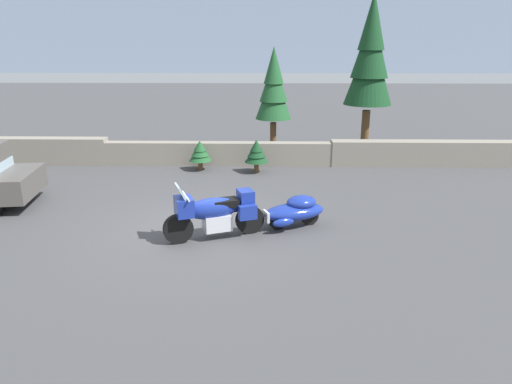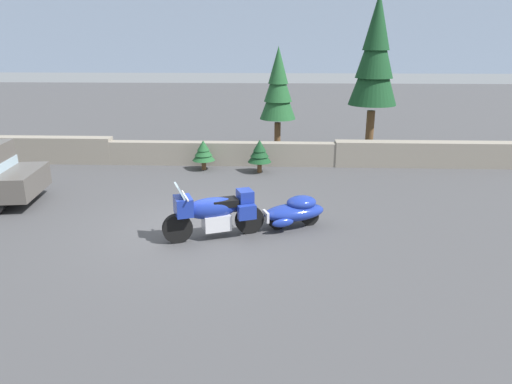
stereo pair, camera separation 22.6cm
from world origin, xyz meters
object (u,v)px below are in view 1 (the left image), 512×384
Objects in this scene: touring_motorcycle at (214,212)px; pine_tree_tall at (370,56)px; car_shaped_trailer at (295,211)px; pine_tree_secondary at (274,87)px.

pine_tree_tall reaches higher than touring_motorcycle.
pine_tree_secondary is (-0.39, 7.97, 2.13)m from car_shaped_trailer.
touring_motorcycle is 10.13m from pine_tree_tall.
pine_tree_tall is 3.75m from pine_tree_secondary.
pine_tree_tall is at bearing 67.45° from car_shaped_trailer.
car_shaped_trailer is at bearing 21.01° from touring_motorcycle.
touring_motorcycle is at bearing -158.99° from car_shaped_trailer.
car_shaped_trailer is 8.84m from pine_tree_tall.
touring_motorcycle is at bearing -99.37° from pine_tree_secondary.
touring_motorcycle is at bearing -120.98° from pine_tree_tall.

